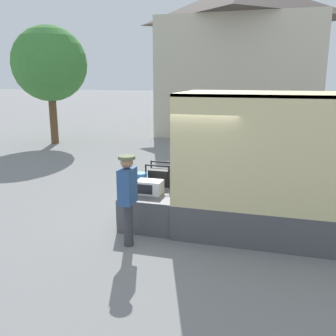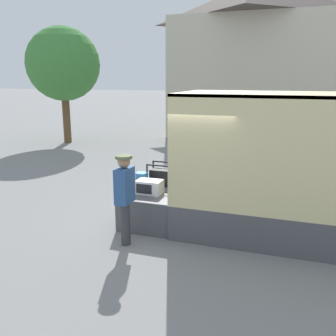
% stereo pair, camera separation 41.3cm
% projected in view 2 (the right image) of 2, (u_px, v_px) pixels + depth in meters
% --- Properties ---
extents(ground_plane, '(160.00, 160.00, 0.00)m').
position_uv_depth(ground_plane, '(183.00, 222.00, 8.39)').
color(ground_plane, gray).
extents(tailgate_deck, '(1.17, 2.00, 0.71)m').
position_uv_depth(tailgate_deck, '(158.00, 204.00, 8.49)').
color(tailgate_deck, '#4C4C51').
rests_on(tailgate_deck, ground).
extents(microwave, '(0.54, 0.38, 0.29)m').
position_uv_depth(microwave, '(149.00, 187.00, 8.04)').
color(microwave, white).
rests_on(microwave, tailgate_deck).
extents(portable_generator, '(0.58, 0.43, 0.52)m').
position_uv_depth(portable_generator, '(162.00, 177.00, 8.67)').
color(portable_generator, black).
rests_on(portable_generator, tailgate_deck).
extents(orange_bucket, '(0.29, 0.29, 0.34)m').
position_uv_depth(orange_bucket, '(142.00, 180.00, 8.50)').
color(orange_bucket, '#3370B2').
rests_on(orange_bucket, tailgate_deck).
extents(worker_person, '(0.32, 0.44, 1.76)m').
position_uv_depth(worker_person, '(125.00, 191.00, 7.00)').
color(worker_person, '#38383D').
rests_on(worker_person, ground).
extents(house_backdrop, '(8.77, 7.79, 8.35)m').
position_uv_depth(house_backdrop, '(257.00, 57.00, 21.21)').
color(house_backdrop, beige).
rests_on(house_backdrop, ground).
extents(street_tree, '(3.46, 3.46, 5.49)m').
position_uv_depth(street_tree, '(63.00, 64.00, 17.70)').
color(street_tree, brown).
rests_on(street_tree, ground).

